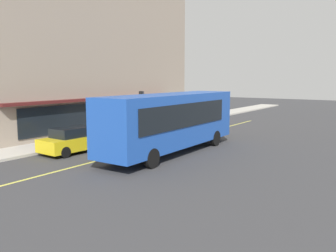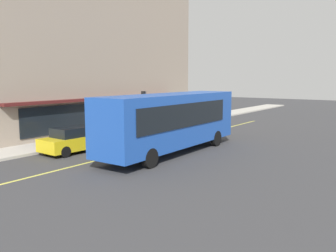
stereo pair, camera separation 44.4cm
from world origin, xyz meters
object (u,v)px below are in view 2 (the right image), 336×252
at_px(traffic_light, 144,101).
at_px(car_yellow, 76,140).
at_px(car_white, 203,117).
at_px(bus, 172,120).
at_px(pedestrian_mid_block, 128,116).

distance_m(traffic_light, car_yellow, 9.14).
bearing_deg(car_white, bus, -158.02).
bearing_deg(pedestrian_mid_block, bus, -122.86).
bearing_deg(pedestrian_mid_block, car_yellow, -157.60).
relative_size(bus, car_yellow, 2.57).
relative_size(car_yellow, pedestrian_mid_block, 2.56).
height_order(traffic_light, car_yellow, traffic_light).
xyz_separation_m(car_white, car_yellow, (-14.99, 0.10, 0.00)).
relative_size(car_white, pedestrian_mid_block, 2.58).
height_order(car_yellow, pedestrian_mid_block, pedestrian_mid_block).
bearing_deg(car_yellow, bus, -57.86).
bearing_deg(pedestrian_mid_block, car_white, -29.20).
height_order(traffic_light, car_white, traffic_light).
distance_m(traffic_light, pedestrian_mid_block, 2.13).
height_order(bus, pedestrian_mid_block, bus).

